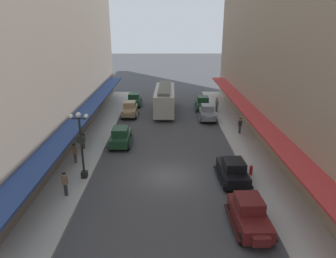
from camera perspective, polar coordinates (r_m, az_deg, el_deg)
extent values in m
plane|color=#424244|center=(23.90, 0.13, -8.85)|extent=(200.00, 200.00, 0.00)
cube|color=#B7B5AD|center=(24.95, -17.56, -8.37)|extent=(3.00, 60.00, 0.15)
cube|color=#B7B5AD|center=(25.09, 17.71, -8.22)|extent=(3.00, 60.00, 0.15)
cube|color=slate|center=(23.34, -27.10, 16.45)|extent=(2.50, 60.00, 21.86)
cube|color=navy|center=(23.97, -19.63, -2.08)|extent=(1.80, 54.00, 0.16)
cube|color=gray|center=(23.54, 27.36, 17.79)|extent=(2.50, 60.00, 22.97)
cube|color=#BF3333|center=(24.13, 19.76, -1.96)|extent=(1.80, 54.00, 0.16)
cube|color=#193D23|center=(29.78, -8.82, -1.67)|extent=(1.73, 3.91, 0.80)
cube|color=#193D23|center=(29.29, -8.96, -0.47)|extent=(1.45, 1.71, 0.70)
cube|color=#8C9EA8|center=(29.29, -8.96, -0.47)|extent=(1.38, 1.68, 0.42)
cube|color=#193D23|center=(31.74, -8.33, -0.21)|extent=(0.94, 0.37, 0.52)
cube|color=black|center=(30.04, -10.59, -2.24)|extent=(0.27, 3.51, 0.12)
cube|color=black|center=(29.78, -6.98, -2.24)|extent=(0.27, 3.51, 0.12)
cylinder|color=black|center=(31.30, -9.93, -1.46)|extent=(0.23, 0.68, 0.68)
cylinder|color=black|center=(31.09, -6.98, -1.46)|extent=(0.23, 0.68, 0.68)
cylinder|color=black|center=(28.80, -10.73, -3.39)|extent=(0.23, 0.68, 0.68)
cylinder|color=black|center=(28.57, -7.53, -3.40)|extent=(0.23, 0.68, 0.68)
cube|color=#591919|center=(18.76, 14.96, -15.62)|extent=(1.80, 3.94, 0.80)
cube|color=#591919|center=(18.55, 14.94, -13.28)|extent=(1.48, 1.74, 0.70)
cube|color=#8C9EA8|center=(18.55, 14.94, -13.28)|extent=(1.41, 1.70, 0.42)
cube|color=#591919|center=(17.12, 17.07, -19.47)|extent=(0.94, 0.38, 0.52)
cube|color=black|center=(19.22, 17.70, -16.13)|extent=(0.33, 3.52, 0.12)
cube|color=black|center=(18.70, 11.97, -16.66)|extent=(0.33, 3.52, 0.12)
cylinder|color=black|center=(18.20, 18.68, -18.81)|extent=(0.24, 0.69, 0.68)
cylinder|color=black|center=(17.74, 13.49, -19.38)|extent=(0.24, 0.69, 0.68)
cylinder|color=black|center=(20.28, 16.01, -14.18)|extent=(0.24, 0.69, 0.68)
cylinder|color=black|center=(19.86, 11.43, -14.54)|extent=(0.24, 0.69, 0.68)
cube|color=#193D23|center=(41.70, 6.53, 4.52)|extent=(1.77, 3.93, 0.80)
cube|color=#193D23|center=(41.76, 6.54, 5.60)|extent=(1.47, 1.73, 0.70)
cube|color=#8C9EA8|center=(41.76, 6.54, 5.60)|extent=(1.40, 1.69, 0.42)
cube|color=#193D23|center=(39.64, 6.84, 3.80)|extent=(0.94, 0.38, 0.52)
cube|color=black|center=(41.89, 7.81, 4.08)|extent=(0.30, 3.51, 0.12)
cube|color=black|center=(41.69, 5.22, 4.11)|extent=(0.30, 3.51, 0.12)
cylinder|color=black|center=(40.59, 7.84, 3.47)|extent=(0.23, 0.68, 0.68)
cylinder|color=black|center=(40.41, 5.56, 3.49)|extent=(0.23, 0.68, 0.68)
cylinder|color=black|center=(43.20, 7.41, 4.46)|extent=(0.23, 0.68, 0.68)
cylinder|color=black|center=(43.04, 5.26, 4.48)|extent=(0.23, 0.68, 0.68)
cube|color=black|center=(23.35, 11.98, -7.98)|extent=(1.86, 3.97, 0.80)
cube|color=black|center=(22.81, 12.26, -6.59)|extent=(1.51, 1.76, 0.70)
cube|color=#8C9EA8|center=(22.81, 12.26, -6.59)|extent=(1.44, 1.72, 0.42)
cube|color=black|center=(25.18, 10.79, -5.69)|extent=(0.95, 0.40, 0.52)
cube|color=black|center=(23.28, 9.63, -8.80)|extent=(0.39, 3.52, 0.12)
cube|color=black|center=(23.75, 14.16, -8.55)|extent=(0.39, 3.52, 0.12)
cylinder|color=black|center=(24.53, 9.28, -7.46)|extent=(0.25, 0.69, 0.68)
cylinder|color=black|center=(24.91, 12.95, -7.28)|extent=(0.25, 0.69, 0.68)
cylinder|color=black|center=(22.19, 10.73, -10.61)|extent=(0.25, 0.69, 0.68)
cylinder|color=black|center=(22.61, 14.78, -10.34)|extent=(0.25, 0.69, 0.68)
cube|color=#997F5B|center=(39.00, -7.19, 3.46)|extent=(1.73, 3.91, 0.80)
cube|color=#997F5B|center=(39.05, -7.20, 4.62)|extent=(1.45, 1.71, 0.70)
cube|color=#8C9EA8|center=(39.05, -7.20, 4.62)|extent=(1.38, 1.68, 0.42)
cube|color=#997F5B|center=(36.96, -7.54, 2.63)|extent=(0.94, 0.37, 0.52)
cube|color=#4C3F2D|center=(39.00, -5.78, 3.02)|extent=(0.26, 3.51, 0.12)
cube|color=#4C3F2D|center=(39.21, -8.55, 2.99)|extent=(0.26, 3.51, 0.12)
cylinder|color=black|center=(37.73, -6.16, 2.32)|extent=(0.22, 0.68, 0.68)
cylinder|color=black|center=(37.92, -8.59, 2.30)|extent=(0.22, 0.68, 0.68)
cylinder|color=black|center=(40.34, -5.83, 3.45)|extent=(0.22, 0.68, 0.68)
cylinder|color=black|center=(40.51, -8.11, 3.43)|extent=(0.22, 0.68, 0.68)
cube|color=slate|center=(37.48, 7.38, 2.80)|extent=(1.78, 3.93, 0.80)
cube|color=slate|center=(37.52, 7.38, 4.00)|extent=(1.47, 1.73, 0.70)
cube|color=#8C9EA8|center=(37.52, 7.38, 4.00)|extent=(1.40, 1.69, 0.42)
cube|color=slate|center=(35.45, 7.76, 1.90)|extent=(0.94, 0.38, 0.52)
cube|color=#393A3D|center=(37.70, 8.79, 2.32)|extent=(0.31, 3.51, 0.12)
cube|color=#393A3D|center=(37.48, 5.91, 2.34)|extent=(0.31, 3.51, 0.12)
cylinder|color=black|center=(36.41, 8.85, 1.57)|extent=(0.23, 0.68, 0.68)
cylinder|color=black|center=(36.21, 6.32, 1.59)|extent=(0.23, 0.68, 0.68)
cylinder|color=black|center=(39.00, 8.31, 2.79)|extent=(0.23, 0.68, 0.68)
cylinder|color=black|center=(38.81, 5.95, 2.81)|extent=(0.23, 0.68, 0.68)
cube|color=#193D23|center=(43.97, -6.33, 5.30)|extent=(1.76, 3.93, 0.80)
cube|color=#193D23|center=(43.55, -6.40, 6.18)|extent=(1.47, 1.72, 0.70)
cube|color=#8C9EA8|center=(43.55, -6.40, 6.18)|extent=(1.39, 1.69, 0.42)
cube|color=#193D23|center=(46.01, -6.04, 6.00)|extent=(0.94, 0.37, 0.52)
cube|color=black|center=(44.16, -7.55, 4.88)|extent=(0.29, 3.51, 0.12)
cube|color=black|center=(43.94, -5.08, 4.90)|extent=(0.29, 3.51, 0.12)
cylinder|color=black|center=(45.48, -7.14, 5.22)|extent=(0.23, 0.68, 0.68)
cylinder|color=black|center=(45.30, -5.10, 5.23)|extent=(0.23, 0.68, 0.68)
cylinder|color=black|center=(42.86, -7.59, 4.33)|extent=(0.23, 0.68, 0.68)
cylinder|color=black|center=(42.66, -5.43, 4.34)|extent=(0.23, 0.68, 0.68)
cube|color=#ADA899|center=(40.25, -0.64, 5.59)|extent=(2.69, 9.65, 2.70)
cube|color=#5F5C54|center=(39.92, -0.65, 7.73)|extent=(1.68, 8.67, 0.36)
cube|color=#8C9EA8|center=(40.14, -0.64, 6.25)|extent=(2.70, 8.88, 0.95)
cube|color=black|center=(43.42, -0.55, 4.50)|extent=(2.02, 1.24, 0.40)
cube|color=black|center=(37.88, -0.73, 2.28)|extent=(2.02, 1.24, 0.40)
cube|color=black|center=(24.16, -15.39, -8.22)|extent=(0.44, 0.44, 0.50)
cylinder|color=black|center=(23.19, -15.90, -3.05)|extent=(0.16, 0.16, 4.20)
cube|color=black|center=(22.51, -16.38, 1.90)|extent=(1.10, 0.10, 0.10)
sphere|color=white|center=(22.61, -17.76, 2.32)|extent=(0.32, 0.32, 0.32)
sphere|color=white|center=(22.31, -15.06, 2.36)|extent=(0.32, 0.32, 0.32)
sphere|color=white|center=(22.43, -16.45, 2.58)|extent=(0.36, 0.36, 0.36)
cylinder|color=black|center=(23.02, -16.01, -1.90)|extent=(0.64, 0.18, 0.64)
cylinder|color=silver|center=(23.11, -15.95, -1.81)|extent=(0.56, 0.02, 0.56)
cylinder|color=#B21E19|center=(24.50, 15.28, -7.54)|extent=(0.24, 0.24, 0.70)
sphere|color=#B21E19|center=(24.34, 15.36, -6.76)|extent=(0.20, 0.20, 0.20)
cylinder|color=#4C4238|center=(26.71, -16.95, -5.22)|extent=(0.24, 0.24, 0.85)
cube|color=#8C6647|center=(26.44, -17.09, -3.83)|extent=(0.36, 0.22, 0.56)
sphere|color=brown|center=(26.29, -17.18, -3.03)|extent=(0.22, 0.22, 0.22)
cylinder|color=black|center=(26.25, -17.20, -2.78)|extent=(0.28, 0.28, 0.04)
cylinder|color=#2D2D33|center=(33.12, 13.27, -0.10)|extent=(0.24, 0.24, 0.85)
cube|color=#26262D|center=(32.90, 13.37, 1.06)|extent=(0.36, 0.22, 0.56)
sphere|color=beige|center=(32.78, 13.42, 1.72)|extent=(0.22, 0.22, 0.22)
cylinder|color=black|center=(32.75, 13.44, 1.92)|extent=(0.28, 0.28, 0.04)
cylinder|color=#2D2D33|center=(22.14, -18.59, -10.73)|extent=(0.24, 0.24, 0.85)
cube|color=#8C6647|center=(21.80, -18.79, -9.12)|extent=(0.36, 0.22, 0.56)
sphere|color=tan|center=(21.62, -18.90, -8.18)|extent=(0.22, 0.22, 0.22)
cylinder|color=black|center=(21.57, -18.93, -7.90)|extent=(0.28, 0.28, 0.04)
cylinder|color=#4C4238|center=(29.44, -15.54, -2.77)|extent=(0.24, 0.24, 0.85)
cube|color=#26262D|center=(29.19, -15.66, -1.48)|extent=(0.36, 0.22, 0.56)
sphere|color=brown|center=(29.06, -15.73, -0.75)|extent=(0.22, 0.22, 0.22)
cylinder|color=#2D2D33|center=(41.19, 9.07, 3.98)|extent=(0.24, 0.24, 0.85)
cube|color=white|center=(41.01, 9.12, 4.93)|extent=(0.36, 0.22, 0.56)
sphere|color=#9E7051|center=(40.91, 9.15, 5.47)|extent=(0.22, 0.22, 0.22)
cylinder|color=black|center=(40.89, 9.16, 5.64)|extent=(0.28, 0.28, 0.04)
cylinder|color=#4C4238|center=(40.67, 9.14, 3.78)|extent=(0.24, 0.24, 0.85)
cube|color=#4C724C|center=(40.49, 9.19, 4.74)|extent=(0.36, 0.22, 0.56)
sphere|color=brown|center=(40.40, 9.22, 5.29)|extent=(0.22, 0.22, 0.22)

